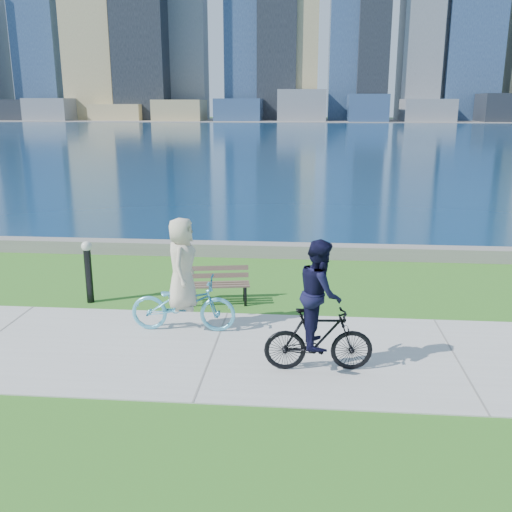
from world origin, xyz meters
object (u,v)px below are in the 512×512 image
Objects in this scene: bollard_lamp at (88,268)px; cyclist_woman at (183,290)px; park_bench at (214,282)px; cyclist_man at (319,317)px.

cyclist_woman reaches higher than bollard_lamp.
cyclist_man is (2.10, -2.95, 0.44)m from park_bench.
cyclist_woman is at bearing -111.01° from park_bench.
bollard_lamp is 5.45m from cyclist_man.
cyclist_woman is 1.00× the size of cyclist_man.
bollard_lamp reaches higher than park_bench.
park_bench is 1.16× the size of bollard_lamp.
bollard_lamp is (-2.59, -0.19, 0.29)m from park_bench.
cyclist_woman is (-0.31, -1.55, 0.34)m from park_bench.
park_bench is 1.62m from cyclist_woman.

